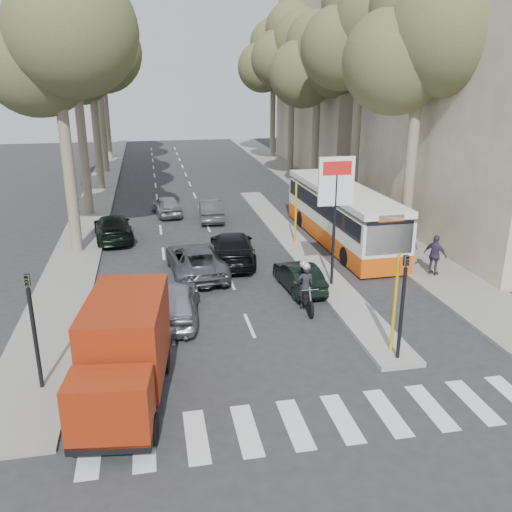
% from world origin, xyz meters
% --- Properties ---
extents(ground, '(120.00, 120.00, 0.00)m').
position_xyz_m(ground, '(0.00, 0.00, 0.00)').
color(ground, '#28282B').
rests_on(ground, ground).
extents(sidewalk_right, '(3.20, 70.00, 0.12)m').
position_xyz_m(sidewalk_right, '(8.60, 25.00, 0.06)').
color(sidewalk_right, gray).
rests_on(sidewalk_right, ground).
extents(median_left, '(2.40, 64.00, 0.12)m').
position_xyz_m(median_left, '(-8.00, 28.00, 0.06)').
color(median_left, gray).
rests_on(median_left, ground).
extents(traffic_island, '(1.50, 26.00, 0.16)m').
position_xyz_m(traffic_island, '(3.25, 11.00, 0.08)').
color(traffic_island, gray).
rests_on(traffic_island, ground).
extents(building_far, '(11.00, 20.00, 16.00)m').
position_xyz_m(building_far, '(15.50, 34.00, 8.00)').
color(building_far, '#B7A88E').
rests_on(building_far, ground).
extents(billboard, '(1.50, 12.10, 5.60)m').
position_xyz_m(billboard, '(3.25, 5.00, 3.70)').
color(billboard, yellow).
rests_on(billboard, ground).
extents(traffic_light_island, '(0.16, 0.41, 3.60)m').
position_xyz_m(traffic_light_island, '(3.25, -1.50, 2.49)').
color(traffic_light_island, black).
rests_on(traffic_light_island, ground).
extents(traffic_light_left, '(0.16, 0.41, 3.60)m').
position_xyz_m(traffic_light_left, '(-7.60, -1.00, 2.49)').
color(traffic_light_left, black).
rests_on(traffic_light_left, ground).
extents(tree_l_a, '(7.40, 7.20, 14.10)m').
position_xyz_m(tree_l_a, '(-7.87, 12.11, 10.38)').
color(tree_l_a, '#6B604C').
rests_on(tree_l_a, ground).
extents(tree_l_b, '(7.40, 7.20, 14.88)m').
position_xyz_m(tree_l_b, '(-7.97, 20.11, 11.07)').
color(tree_l_b, '#6B604C').
rests_on(tree_l_b, ground).
extents(tree_l_c, '(7.40, 7.20, 13.71)m').
position_xyz_m(tree_l_c, '(-7.77, 28.11, 10.04)').
color(tree_l_c, '#6B604C').
rests_on(tree_l_c, ground).
extents(tree_l_d, '(7.40, 7.20, 15.66)m').
position_xyz_m(tree_l_d, '(-7.87, 36.11, 11.76)').
color(tree_l_d, '#6B604C').
rests_on(tree_l_d, ground).
extents(tree_l_e, '(7.40, 7.20, 14.49)m').
position_xyz_m(tree_l_e, '(-7.97, 44.11, 10.73)').
color(tree_l_e, '#6B604C').
rests_on(tree_l_e, ground).
extents(tree_r_a, '(7.40, 7.20, 14.10)m').
position_xyz_m(tree_r_a, '(9.13, 10.11, 10.38)').
color(tree_r_a, '#6B604C').
rests_on(tree_r_a, ground).
extents(tree_r_b, '(7.40, 7.20, 15.27)m').
position_xyz_m(tree_r_b, '(9.23, 18.11, 11.42)').
color(tree_r_b, '#6B604C').
rests_on(tree_r_b, ground).
extents(tree_r_c, '(7.40, 7.20, 13.32)m').
position_xyz_m(tree_r_c, '(9.03, 26.11, 9.69)').
color(tree_r_c, '#6B604C').
rests_on(tree_r_c, ground).
extents(tree_r_d, '(7.40, 7.20, 14.88)m').
position_xyz_m(tree_r_d, '(9.13, 34.11, 11.07)').
color(tree_r_d, '#6B604C').
rests_on(tree_r_d, ground).
extents(tree_r_e, '(7.40, 7.20, 14.10)m').
position_xyz_m(tree_r_e, '(9.23, 42.11, 10.38)').
color(tree_r_e, '#6B604C').
rests_on(tree_r_e, ground).
extents(silver_hatchback, '(2.13, 4.37, 1.44)m').
position_xyz_m(silver_hatchback, '(-3.50, 3.05, 0.72)').
color(silver_hatchback, '#A9ABB1').
rests_on(silver_hatchback, ground).
extents(dark_hatchback, '(1.52, 3.67, 1.18)m').
position_xyz_m(dark_hatchback, '(1.80, 5.00, 0.59)').
color(dark_hatchback, black).
rests_on(dark_hatchback, ground).
extents(queue_car_a, '(2.67, 5.24, 1.42)m').
position_xyz_m(queue_car_a, '(-2.31, 7.65, 0.71)').
color(queue_car_a, '#55585D').
rests_on(queue_car_a, ground).
extents(queue_car_b, '(2.53, 5.23, 1.47)m').
position_xyz_m(queue_car_b, '(-0.43, 9.07, 0.73)').
color(queue_car_b, black).
rests_on(queue_car_b, ground).
extents(queue_car_c, '(2.01, 3.93, 1.28)m').
position_xyz_m(queue_car_c, '(-3.17, 18.91, 0.64)').
color(queue_car_c, '#929599').
rests_on(queue_car_c, ground).
extents(queue_car_d, '(1.63, 4.08, 1.32)m').
position_xyz_m(queue_car_d, '(-0.50, 17.18, 0.66)').
color(queue_car_d, '#484B50').
rests_on(queue_car_d, ground).
extents(queue_car_e, '(2.47, 4.93, 1.38)m').
position_xyz_m(queue_car_e, '(-6.30, 14.04, 0.69)').
color(queue_car_e, black).
rests_on(queue_car_e, ground).
extents(red_truck, '(2.68, 5.59, 2.87)m').
position_xyz_m(red_truck, '(-5.13, -1.95, 1.52)').
color(red_truck, black).
rests_on(red_truck, ground).
extents(city_bus, '(2.80, 11.60, 3.04)m').
position_xyz_m(city_bus, '(5.85, 11.19, 1.60)').
color(city_bus, '#D74E0B').
rests_on(city_bus, ground).
extents(motorcycle, '(0.82, 2.26, 1.92)m').
position_xyz_m(motorcycle, '(1.51, 3.24, 0.87)').
color(motorcycle, black).
rests_on(motorcycle, ground).
extents(pedestrian_near, '(1.05, 1.19, 1.84)m').
position_xyz_m(pedestrian_near, '(8.16, 5.28, 1.04)').
color(pedestrian_near, '#3A2F47').
rests_on(pedestrian_near, sidewalk_right).
extents(pedestrian_far, '(1.17, 0.63, 1.73)m').
position_xyz_m(pedestrian_far, '(7.74, 7.01, 0.99)').
color(pedestrian_far, '#66584C').
rests_on(pedestrian_far, sidewalk_right).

